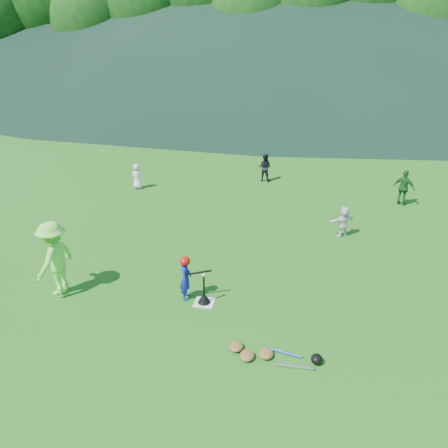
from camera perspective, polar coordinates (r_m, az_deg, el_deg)
name	(u,v)px	position (r m, az deg, el deg)	size (l,w,h in m)	color
ground	(204,303)	(10.21, -2.60, -10.25)	(120.00, 120.00, 0.00)	#275F15
home_plate	(204,302)	(10.21, -2.60, -10.21)	(0.45, 0.45, 0.02)	silver
baseball	(204,275)	(9.82, -2.68, -6.68)	(0.08, 0.08, 0.08)	white
batter_child	(186,278)	(10.13, -5.03, -7.09)	(0.39, 0.25, 1.06)	#161F98
adult_coach	(55,258)	(10.88, -21.25, -4.19)	(1.17, 0.67, 1.81)	#7DF448
fielder_a	(137,176)	(17.59, -11.28, 6.13)	(0.49, 0.32, 1.01)	silver
fielder_b	(265,167)	(18.25, 5.33, 7.38)	(0.56, 0.44, 1.15)	black
fielder_c	(404,188)	(16.78, 22.43, 4.38)	(0.75, 0.31, 1.28)	#1A571F
fielder_d	(343,222)	(13.63, 15.32, 0.31)	(0.87, 0.28, 0.94)	white
batting_tee	(204,298)	(10.14, -2.61, -9.65)	(0.30, 0.30, 0.68)	black
batter_gear	(186,262)	(9.91, -4.98, -4.98)	(0.71, 0.31, 0.42)	#AE100B
equipment_pile	(266,354)	(8.76, 5.53, -16.52)	(1.80, 0.56, 0.19)	olive
outfield_fence	(282,100)	(36.62, 7.57, 15.78)	(70.07, 0.08, 1.33)	gray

